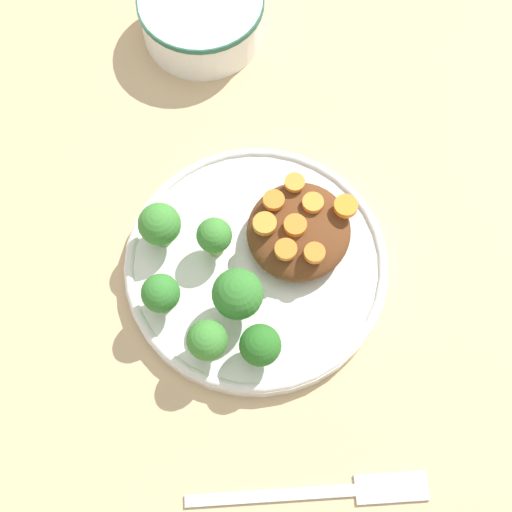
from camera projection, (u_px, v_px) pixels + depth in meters
The scene contains 19 objects.
ground_plane at pixel (256, 269), 0.67m from camera, with size 4.00×4.00×0.00m, color tan.
plate at pixel (256, 265), 0.66m from camera, with size 0.24×0.24×0.02m.
dip_bowl at pixel (202, 14), 0.76m from camera, with size 0.13×0.13×0.05m.
stew_mound at pixel (299, 231), 0.65m from camera, with size 0.10×0.10×0.03m, color #5B3319.
broccoli_floret_0 at pixel (239, 295), 0.61m from camera, with size 0.04×0.04×0.06m.
broccoli_floret_1 at pixel (216, 232), 0.64m from camera, with size 0.03×0.03×0.05m.
broccoli_floret_2 at pixel (161, 294), 0.62m from camera, with size 0.03×0.03×0.05m.
broccoli_floret_3 at pixel (260, 346), 0.60m from camera, with size 0.04×0.04×0.05m.
broccoli_floret_4 at pixel (160, 225), 0.64m from camera, with size 0.04×0.04×0.05m.
broccoli_floret_5 at pixel (207, 341), 0.60m from camera, with size 0.04×0.04×0.05m.
carrot_slice_0 at pixel (272, 200), 0.64m from camera, with size 0.02×0.02×0.01m, color orange.
carrot_slice_1 at pixel (313, 203), 0.64m from camera, with size 0.02×0.02×0.01m, color orange.
carrot_slice_2 at pixel (286, 249), 0.62m from camera, with size 0.02×0.02×0.01m, color orange.
carrot_slice_3 at pixel (295, 182), 0.65m from camera, with size 0.02×0.02×0.00m, color orange.
carrot_slice_4 at pixel (295, 225), 0.63m from camera, with size 0.02×0.02×0.01m, color orange.
carrot_slice_5 at pixel (314, 253), 0.62m from camera, with size 0.02×0.02×0.01m, color orange.
carrot_slice_6 at pixel (264, 224), 0.63m from camera, with size 0.02×0.02×0.01m, color orange.
carrot_slice_7 at pixel (346, 206), 0.64m from camera, with size 0.02×0.02×0.01m, color orange.
fork at pixel (332, 492), 0.59m from camera, with size 0.09×0.19×0.01m.
Camera 1 is at (0.24, 0.08, 0.63)m, focal length 50.00 mm.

